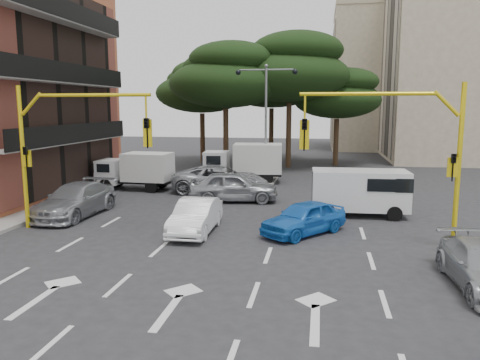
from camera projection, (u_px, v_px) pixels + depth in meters
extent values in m
plane|color=#28282B|center=(212.00, 252.00, 16.70)|extent=(120.00, 120.00, 0.00)
cube|color=gray|center=(265.00, 180.00, 32.26)|extent=(1.40, 6.00, 0.15)
cube|color=black|center=(57.00, 90.00, 25.31)|extent=(0.12, 14.72, 11.20)
cube|color=black|center=(389.00, 71.00, 44.82)|extent=(0.12, 11.04, 16.20)
cube|color=tan|center=(401.00, 82.00, 56.06)|extent=(16.00, 12.00, 16.00)
cube|color=black|center=(333.00, 87.00, 57.50)|extent=(0.12, 11.04, 14.20)
cube|color=tan|center=(405.00, 9.00, 54.75)|extent=(16.15, 12.15, 0.70)
cylinder|color=#382616|center=(226.00, 139.00, 38.39)|extent=(0.44, 0.44, 4.95)
ellipsoid|color=black|center=(226.00, 84.00, 37.69)|extent=(9.15, 9.15, 3.87)
ellipsoid|color=black|center=(232.00, 59.00, 36.91)|extent=(6.86, 6.86, 2.86)
ellipsoid|color=black|center=(220.00, 67.00, 37.86)|extent=(6.07, 6.07, 2.64)
cylinder|color=#382616|center=(289.00, 135.00, 39.46)|extent=(0.44, 0.44, 5.40)
ellipsoid|color=black|center=(290.00, 77.00, 38.70)|extent=(9.98, 9.98, 4.22)
ellipsoid|color=black|center=(297.00, 51.00, 37.88)|extent=(7.49, 7.49, 3.12)
ellipsoid|color=black|center=(284.00, 59.00, 38.85)|extent=(6.62, 6.62, 2.88)
cylinder|color=#382616|center=(203.00, 138.00, 42.83)|extent=(0.44, 0.44, 4.50)
ellipsoid|color=black|center=(202.00, 93.00, 42.19)|extent=(8.32, 8.32, 3.52)
ellipsoid|color=black|center=(207.00, 74.00, 41.43)|extent=(6.24, 6.24, 2.60)
ellipsoid|color=black|center=(197.00, 80.00, 42.38)|extent=(5.52, 5.52, 2.40)
cylinder|color=#382616|center=(336.00, 142.00, 40.83)|extent=(0.44, 0.44, 4.05)
ellipsoid|color=black|center=(337.00, 100.00, 40.26)|extent=(7.49, 7.49, 3.17)
ellipsoid|color=black|center=(345.00, 82.00, 39.53)|extent=(5.62, 5.62, 2.34)
ellipsoid|color=black|center=(332.00, 87.00, 40.47)|extent=(4.97, 4.97, 2.16)
cylinder|color=#382616|center=(271.00, 134.00, 44.70)|extent=(0.44, 0.44, 4.95)
ellipsoid|color=black|center=(272.00, 87.00, 44.00)|extent=(9.15, 9.15, 3.87)
ellipsoid|color=black|center=(278.00, 66.00, 43.21)|extent=(6.86, 6.86, 2.86)
ellipsoid|color=black|center=(267.00, 73.00, 44.17)|extent=(6.07, 6.07, 2.64)
cylinder|color=yellow|center=(458.00, 167.00, 16.72)|extent=(0.18, 0.18, 6.00)
cylinder|color=yellow|center=(447.00, 104.00, 16.46)|extent=(0.95, 0.14, 0.95)
cylinder|color=yellow|center=(367.00, 94.00, 16.87)|extent=(4.80, 0.14, 0.14)
cylinder|color=yellow|center=(305.00, 106.00, 17.31)|extent=(0.08, 0.08, 0.90)
imported|color=black|center=(304.00, 135.00, 17.48)|extent=(0.20, 0.24, 1.20)
cube|color=yellow|center=(304.00, 135.00, 17.56)|extent=(0.36, 0.06, 1.10)
imported|color=black|center=(453.00, 168.00, 16.61)|extent=(0.16, 0.20, 1.00)
cube|color=yellow|center=(452.00, 167.00, 16.71)|extent=(0.35, 0.08, 0.70)
cylinder|color=yellow|center=(23.00, 158.00, 19.63)|extent=(0.18, 0.18, 6.00)
cylinder|color=yellow|center=(31.00, 104.00, 19.18)|extent=(0.95, 0.14, 0.95)
cylinder|color=yellow|center=(93.00, 95.00, 18.66)|extent=(4.80, 0.14, 0.14)
cylinder|color=yellow|center=(146.00, 106.00, 18.36)|extent=(0.08, 0.08, 0.90)
imported|color=black|center=(147.00, 133.00, 18.53)|extent=(0.20, 0.24, 1.20)
cube|color=yellow|center=(148.00, 133.00, 18.60)|extent=(0.36, 0.06, 1.10)
imported|color=black|center=(26.00, 159.00, 19.44)|extent=(0.16, 0.20, 1.00)
cube|color=yellow|center=(27.00, 158.00, 19.54)|extent=(0.35, 0.08, 0.70)
cylinder|color=slate|center=(266.00, 125.00, 31.66)|extent=(0.16, 0.16, 7.50)
cylinder|color=slate|center=(253.00, 70.00, 31.23)|extent=(1.80, 0.10, 0.10)
sphere|color=black|center=(238.00, 72.00, 31.43)|extent=(0.36, 0.36, 0.36)
cylinder|color=slate|center=(280.00, 70.00, 30.93)|extent=(1.80, 0.10, 0.10)
sphere|color=black|center=(295.00, 72.00, 30.78)|extent=(0.36, 0.36, 0.36)
sphere|color=slate|center=(266.00, 66.00, 31.04)|extent=(0.24, 0.24, 0.24)
imported|color=white|center=(196.00, 216.00, 19.22)|extent=(1.50, 4.16, 1.37)
imported|color=blue|center=(304.00, 218.00, 18.98)|extent=(3.75, 4.07, 1.35)
imported|color=#97999E|center=(75.00, 200.00, 22.14)|extent=(2.33, 5.33, 1.52)
imported|color=#92959A|center=(221.00, 179.00, 28.13)|extent=(5.95, 3.07, 1.60)
imported|color=#93969B|center=(233.00, 186.00, 25.48)|extent=(5.07, 2.63, 1.65)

